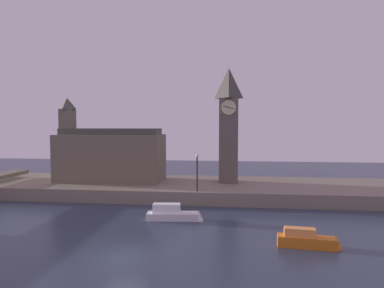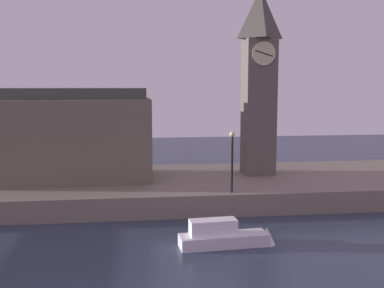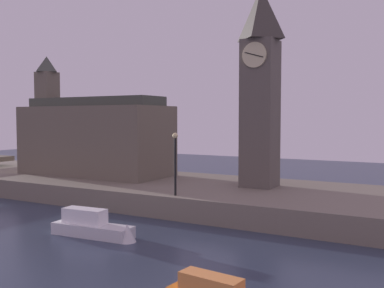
{
  "view_description": "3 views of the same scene",
  "coord_description": "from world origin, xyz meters",
  "px_view_note": "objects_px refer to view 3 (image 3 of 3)",
  "views": [
    {
      "loc": [
        6.73,
        -20.41,
        8.68
      ],
      "look_at": [
        2.93,
        14.12,
        6.74
      ],
      "focal_mm": 30.29,
      "sensor_mm": 36.0,
      "label": 1
    },
    {
      "loc": [
        -2.93,
        -15.11,
        8.7
      ],
      "look_at": [
        0.89,
        15.89,
        4.65
      ],
      "focal_mm": 43.69,
      "sensor_mm": 36.0,
      "label": 2
    },
    {
      "loc": [
        18.33,
        -9.6,
        6.51
      ],
      "look_at": [
        4.26,
        15.49,
        4.84
      ],
      "focal_mm": 41.39,
      "sensor_mm": 36.0,
      "label": 3
    }
  ],
  "objects_px": {
    "clock_tower": "(260,84)",
    "streetlamp": "(175,157)",
    "parliament_hall": "(93,136)",
    "boat_ferry_white": "(98,228)"
  },
  "relations": [
    {
      "from": "clock_tower",
      "to": "streetlamp",
      "type": "distance_m",
      "value": 8.72
    },
    {
      "from": "clock_tower",
      "to": "parliament_hall",
      "type": "relative_size",
      "value": 1.06
    },
    {
      "from": "clock_tower",
      "to": "streetlamp",
      "type": "height_order",
      "value": "clock_tower"
    },
    {
      "from": "clock_tower",
      "to": "streetlamp",
      "type": "bearing_deg",
      "value": -118.71
    },
    {
      "from": "clock_tower",
      "to": "streetlamp",
      "type": "relative_size",
      "value": 3.55
    },
    {
      "from": "clock_tower",
      "to": "boat_ferry_white",
      "type": "height_order",
      "value": "clock_tower"
    },
    {
      "from": "parliament_hall",
      "to": "clock_tower",
      "type": "bearing_deg",
      "value": 1.66
    },
    {
      "from": "clock_tower",
      "to": "streetlamp",
      "type": "xyz_separation_m",
      "value": [
        -3.43,
        -6.26,
        -5.0
      ]
    },
    {
      "from": "clock_tower",
      "to": "boat_ferry_white",
      "type": "distance_m",
      "value": 15.67
    },
    {
      "from": "parliament_hall",
      "to": "streetlamp",
      "type": "distance_m",
      "value": 13.58
    }
  ]
}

